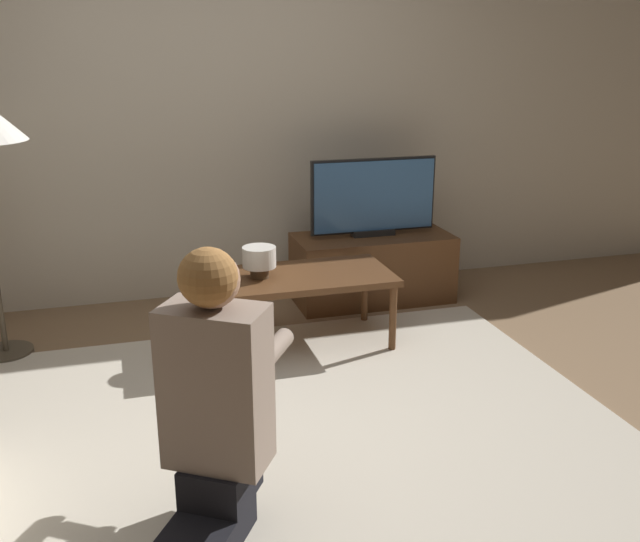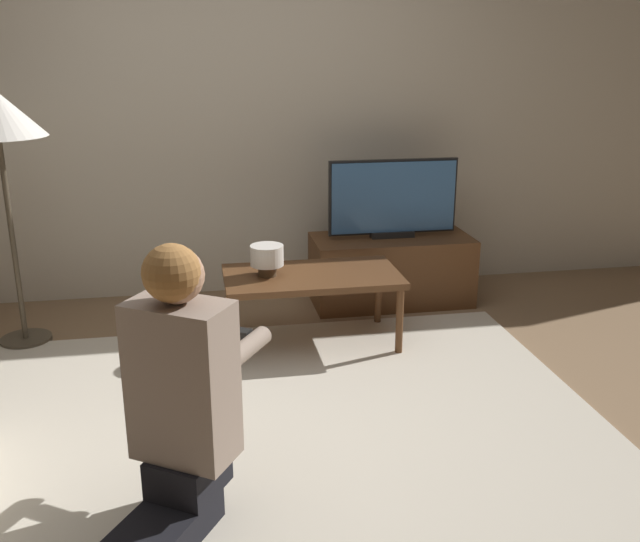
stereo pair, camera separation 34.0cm
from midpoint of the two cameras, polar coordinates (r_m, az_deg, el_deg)
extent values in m
plane|color=#896B4C|center=(3.21, -0.96, -12.63)|extent=(10.00, 10.00, 0.00)
cube|color=beige|center=(4.69, -4.97, 13.78)|extent=(10.00, 0.06, 2.60)
cube|color=beige|center=(3.20, -0.96, -12.51)|extent=(2.98, 2.32, 0.02)
cube|color=brown|center=(4.65, 7.78, 0.06)|extent=(1.02, 0.46, 0.44)
cube|color=black|center=(4.59, 7.91, 2.91)|extent=(0.28, 0.08, 0.04)
cube|color=black|center=(4.54, 8.01, 5.88)|extent=(0.82, 0.03, 0.47)
cube|color=#38669E|center=(4.53, 8.04, 5.86)|extent=(0.79, 0.04, 0.44)
cube|color=brown|center=(3.90, 1.84, -0.49)|extent=(0.96, 0.53, 0.04)
cylinder|color=brown|center=(3.70, -4.16, -5.04)|extent=(0.04, 0.04, 0.38)
cylinder|color=brown|center=(3.88, 8.89, -4.10)|extent=(0.04, 0.04, 0.38)
cylinder|color=brown|center=(4.12, -4.85, -2.62)|extent=(0.04, 0.04, 0.38)
cylinder|color=brown|center=(4.28, 6.94, -1.88)|extent=(0.04, 0.04, 0.38)
cylinder|color=#4C4233|center=(4.32, -20.40, -5.23)|extent=(0.28, 0.28, 0.03)
cylinder|color=#4C4233|center=(4.12, -21.42, 3.60)|extent=(0.03, 0.03, 1.34)
cube|color=black|center=(2.53, -8.90, -20.35)|extent=(0.45, 0.54, 0.11)
cube|color=black|center=(2.59, -6.70, -15.75)|extent=(0.31, 0.32, 0.14)
cube|color=gray|center=(2.42, -7.00, -8.83)|extent=(0.39, 0.35, 0.56)
sphere|color=tan|center=(2.28, -7.34, -0.42)|extent=(0.19, 0.19, 0.19)
sphere|color=#9E6B38|center=(2.26, -7.61, -0.23)|extent=(0.19, 0.19, 0.19)
cube|color=black|center=(2.70, -3.21, -5.09)|extent=(0.13, 0.11, 0.04)
cylinder|color=gray|center=(2.56, -2.29, -6.40)|extent=(0.22, 0.29, 0.07)
cylinder|color=gray|center=(2.65, -6.33, -5.68)|extent=(0.22, 0.29, 0.07)
cylinder|color=#4C3823|center=(3.85, -1.73, 0.01)|extent=(0.10, 0.10, 0.06)
cylinder|color=silver|center=(3.82, -1.74, 1.23)|extent=(0.18, 0.18, 0.11)
camera|label=1|loc=(0.17, -87.17, 0.91)|focal=40.00mm
camera|label=2|loc=(0.17, 92.83, -0.91)|focal=40.00mm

